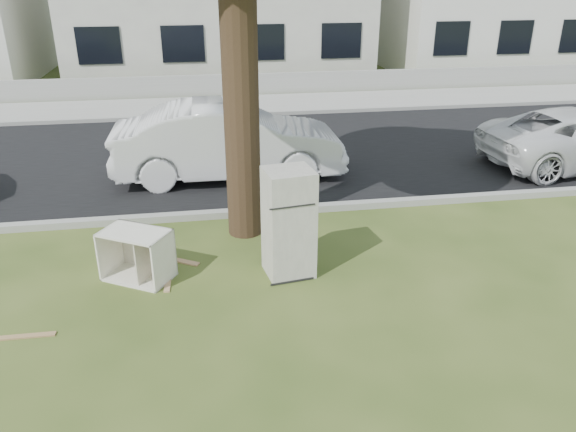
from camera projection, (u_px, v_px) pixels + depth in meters
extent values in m
plane|color=#364819|center=(287.00, 286.00, 7.64)|extent=(120.00, 120.00, 0.00)
cube|color=black|center=(246.00, 153.00, 13.05)|extent=(120.00, 7.00, 0.01)
cube|color=gray|center=(265.00, 214.00, 9.85)|extent=(120.00, 0.18, 0.12)
cube|color=gray|center=(234.00, 117.00, 16.25)|extent=(120.00, 0.18, 0.12)
cube|color=gray|center=(231.00, 106.00, 17.56)|extent=(120.00, 2.80, 0.01)
cube|color=gray|center=(227.00, 85.00, 18.86)|extent=(120.00, 0.15, 0.70)
cylinder|color=black|center=(240.00, 70.00, 8.15)|extent=(0.54, 0.54, 5.20)
cube|color=beige|center=(289.00, 223.00, 7.67)|extent=(0.71, 0.68, 1.54)
cube|color=white|center=(137.00, 255.00, 7.70)|extent=(1.07, 0.95, 0.71)
cube|color=#967448|center=(11.00, 337.00, 6.56)|extent=(0.99, 0.09, 0.02)
cube|color=tan|center=(170.00, 259.00, 8.33)|extent=(0.88, 0.59, 0.02)
cube|color=tan|center=(168.00, 279.00, 7.80)|extent=(0.11, 0.72, 0.02)
imported|color=silver|center=(229.00, 141.00, 11.32)|extent=(4.63, 1.66, 1.52)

